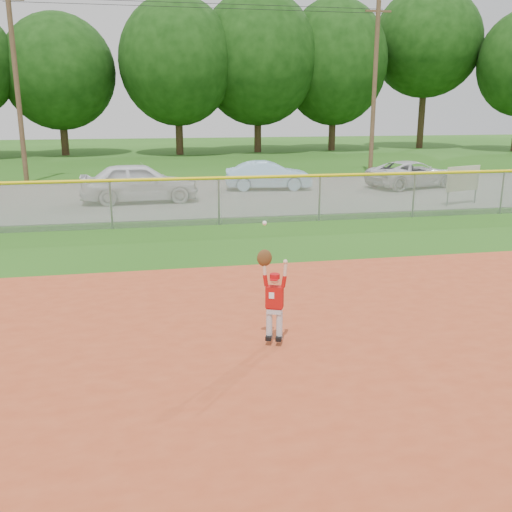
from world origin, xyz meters
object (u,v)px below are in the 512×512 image
(car_white_b, at_px, (412,174))
(ballplayer, at_px, (273,296))
(car_white_a, at_px, (140,182))
(car_blue, at_px, (268,175))
(sponsor_sign, at_px, (463,180))

(car_white_b, xyz_separation_m, ballplayer, (-10.27, -16.25, 0.22))
(car_white_a, xyz_separation_m, car_white_b, (12.33, 1.79, -0.16))
(car_blue, relative_size, ballplayer, 2.01)
(car_white_b, relative_size, ballplayer, 2.29)
(car_white_a, height_order, car_white_b, car_white_a)
(car_white_a, distance_m, ballplayer, 14.61)
(car_white_b, height_order, ballplayer, ballplayer)
(car_white_b, distance_m, sponsor_sign, 4.82)
(car_white_a, height_order, ballplayer, ballplayer)
(sponsor_sign, height_order, ballplayer, ballplayer)
(car_white_a, relative_size, ballplayer, 2.38)
(car_white_a, relative_size, sponsor_sign, 2.80)
(car_white_b, bearing_deg, car_blue, 69.02)
(car_blue, relative_size, sponsor_sign, 2.36)
(car_blue, height_order, sponsor_sign, sponsor_sign)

